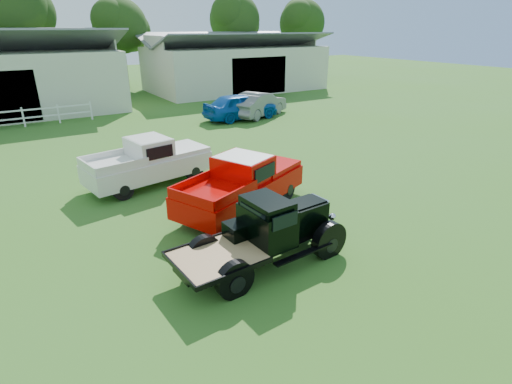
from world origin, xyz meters
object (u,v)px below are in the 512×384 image
red_pickup (241,183)px  misc_car_grey (259,104)px  vintage_flatbed (264,233)px  misc_car_blue (241,106)px  white_pickup (148,162)px

red_pickup → misc_car_grey: (8.72, 12.62, -0.12)m
misc_car_grey → red_pickup: bearing=119.2°
vintage_flatbed → misc_car_blue: (8.41, 15.68, -0.05)m
vintage_flatbed → misc_car_grey: (9.93, 15.85, -0.08)m
vintage_flatbed → red_pickup: 3.45m
vintage_flatbed → misc_car_blue: 17.80m
vintage_flatbed → white_pickup: (-0.67, 7.22, -0.00)m
red_pickup → misc_car_blue: (7.20, 12.45, -0.08)m
white_pickup → misc_car_grey: 13.66m
red_pickup → misc_car_blue: 14.39m
white_pickup → misc_car_grey: size_ratio=0.98×
vintage_flatbed → misc_car_blue: vintage_flatbed is taller
red_pickup → misc_car_grey: size_ratio=1.03×
vintage_flatbed → white_pickup: bearing=91.8°
red_pickup → white_pickup: bearing=91.9°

